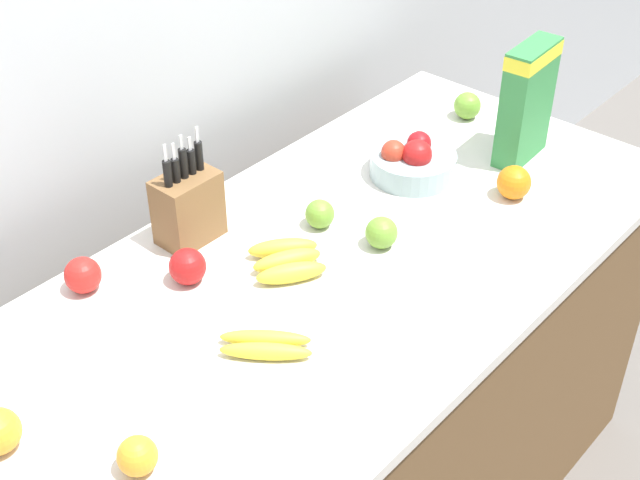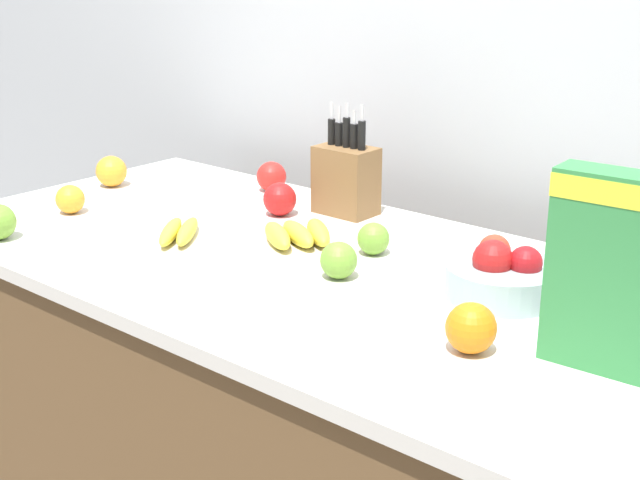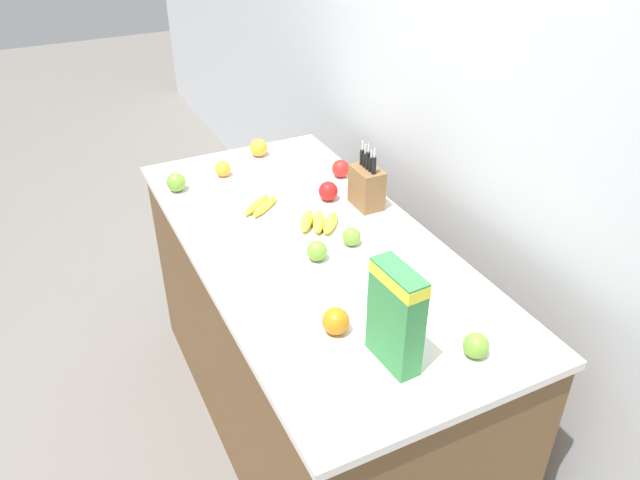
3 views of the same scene
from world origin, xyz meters
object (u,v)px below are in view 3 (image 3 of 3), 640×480
banana_bunch_right (319,222)px  apple_front (476,345)px  cereal_box (396,313)px  orange_front_center (259,148)px  apple_rear (351,237)px  orange_near_bowl (336,321)px  orange_mid_left (223,169)px  fruit_bowl (392,285)px  apple_rightmost (341,168)px  apple_middle (317,251)px  knife_block (367,186)px  apple_leftmost (328,191)px  banana_bunch_left (261,205)px  apple_near_bananas (176,182)px

banana_bunch_right → apple_front: bearing=6.0°
cereal_box → orange_front_center: size_ratio=3.77×
apple_rear → orange_near_bowl: bearing=-34.2°
apple_front → apple_rear: bearing=-176.9°
banana_bunch_right → orange_mid_left: orange_mid_left is taller
fruit_bowl → apple_rightmost: 0.86m
orange_front_center → apple_middle: bearing=-8.5°
cereal_box → banana_bunch_right: cereal_box is taller
apple_front → orange_mid_left: size_ratio=1.08×
cereal_box → orange_near_bowl: cereal_box is taller
knife_block → fruit_bowl: (0.55, -0.22, -0.05)m
fruit_bowl → cereal_box: bearing=-31.2°
knife_block → orange_near_bowl: bearing=-36.4°
banana_bunch_right → apple_leftmost: 0.21m
apple_middle → banana_bunch_right: bearing=152.5°
fruit_bowl → banana_bunch_left: 0.73m
banana_bunch_right → orange_mid_left: 0.60m
orange_near_bowl → orange_front_center: size_ratio=1.01×
cereal_box → fruit_bowl: (-0.26, 0.16, -0.13)m
knife_block → apple_front: bearing=-9.8°
orange_mid_left → orange_front_center: (-0.13, 0.22, 0.01)m
fruit_bowl → orange_mid_left: bearing=-168.7°
apple_leftmost → apple_rightmost: 0.22m
banana_bunch_left → orange_near_bowl: 0.79m
apple_rightmost → apple_middle: size_ratio=1.07×
knife_block → banana_bunch_right: bearing=-75.7°
apple_near_bananas → orange_mid_left: size_ratio=1.15×
apple_near_bananas → apple_front: 1.44m
cereal_box → orange_mid_left: (-1.31, -0.05, -0.13)m
banana_bunch_left → apple_near_bananas: size_ratio=2.36×
banana_bunch_left → apple_middle: bearing=6.0°
fruit_bowl → knife_block: bearing=158.2°
apple_rightmost → orange_mid_left: (-0.23, -0.46, -0.00)m
cereal_box → orange_near_bowl: (-0.18, -0.09, -0.13)m
apple_rightmost → apple_rear: 0.55m
apple_near_bananas → orange_near_bowl: bearing=9.7°
orange_mid_left → orange_front_center: bearing=120.1°
apple_near_bananas → apple_rear: (0.69, 0.46, -0.01)m
knife_block → apple_middle: (0.26, -0.35, -0.05)m
fruit_bowl → apple_rightmost: size_ratio=2.77×
banana_bunch_right → orange_near_bowl: 0.61m
apple_leftmost → orange_front_center: 0.53m
apple_middle → banana_bunch_left: bearing=-174.0°
orange_mid_left → apple_rightmost: bearing=63.1°
cereal_box → apple_near_bananas: cereal_box is taller
orange_front_center → apple_front: bearing=2.2°
fruit_bowl → apple_leftmost: (-0.66, 0.10, -0.00)m
cereal_box → apple_middle: size_ratio=4.22×
orange_near_bowl → cereal_box: bearing=26.4°
banana_bunch_left → orange_near_bowl: bearing=-5.3°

